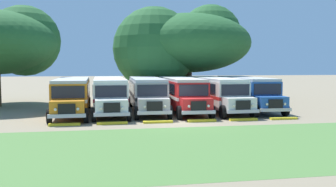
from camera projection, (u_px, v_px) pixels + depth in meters
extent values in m
plane|color=#84755B|center=(179.00, 122.00, 24.13)|extent=(220.00, 220.00, 0.00)
cube|color=#4C7538|center=(210.00, 146.00, 16.85)|extent=(80.00, 10.35, 0.01)
cube|color=orange|center=(73.00, 94.00, 28.43)|extent=(2.77, 9.27, 2.10)
cube|color=white|center=(73.00, 96.00, 28.44)|extent=(2.80, 9.29, 0.24)
cube|color=black|center=(89.00, 88.00, 28.93)|extent=(0.27, 8.00, 0.80)
cube|color=black|center=(57.00, 88.00, 28.43)|extent=(0.27, 8.00, 0.80)
cube|color=#B2B2B7|center=(72.00, 80.00, 28.33)|extent=(2.68, 9.17, 0.22)
cube|color=orange|center=(68.00, 108.00, 23.29)|extent=(2.24, 1.46, 1.05)
cube|color=black|center=(67.00, 109.00, 22.56)|extent=(1.10, 0.13, 0.70)
cube|color=#B7B7BC|center=(67.00, 116.00, 22.56)|extent=(2.40, 0.27, 0.24)
cube|color=black|center=(68.00, 92.00, 23.86)|extent=(2.20, 0.12, 0.84)
cube|color=white|center=(76.00, 91.00, 32.95)|extent=(0.90, 0.09, 1.30)
sphere|color=#EAE5C6|center=(78.00, 109.00, 22.66)|extent=(0.20, 0.20, 0.20)
sphere|color=#EAE5C6|center=(55.00, 110.00, 22.38)|extent=(0.20, 0.20, 0.20)
cylinder|color=black|center=(86.00, 115.00, 23.67)|extent=(0.31, 1.01, 1.00)
cylinder|color=black|center=(49.00, 116.00, 23.19)|extent=(0.31, 1.01, 1.00)
cylinder|color=black|center=(89.00, 103.00, 31.68)|extent=(0.31, 1.01, 1.00)
cylinder|color=black|center=(61.00, 103.00, 31.20)|extent=(0.31, 1.01, 1.00)
cube|color=silver|center=(109.00, 93.00, 29.14)|extent=(2.69, 9.25, 2.10)
cube|color=maroon|center=(109.00, 95.00, 29.15)|extent=(2.72, 9.27, 0.24)
cube|color=black|center=(124.00, 87.00, 29.64)|extent=(0.21, 8.00, 0.80)
cube|color=black|center=(94.00, 87.00, 29.15)|extent=(0.21, 8.00, 0.80)
cube|color=silver|center=(109.00, 80.00, 29.05)|extent=(2.61, 9.15, 0.22)
cube|color=silver|center=(111.00, 107.00, 24.00)|extent=(2.23, 1.45, 1.05)
cube|color=black|center=(112.00, 108.00, 23.27)|extent=(1.10, 0.12, 0.70)
cube|color=#B7B7BC|center=(112.00, 114.00, 23.27)|extent=(2.40, 0.25, 0.24)
cube|color=black|center=(111.00, 91.00, 24.57)|extent=(2.20, 0.11, 0.84)
cube|color=maroon|center=(108.00, 91.00, 33.67)|extent=(0.90, 0.08, 1.30)
sphere|color=#EAE5C6|center=(122.00, 108.00, 23.36)|extent=(0.20, 0.20, 0.20)
sphere|color=#EAE5C6|center=(101.00, 108.00, 23.09)|extent=(0.20, 0.20, 0.20)
cylinder|color=black|center=(129.00, 114.00, 24.37)|extent=(0.30, 1.01, 1.00)
cylinder|color=black|center=(94.00, 115.00, 23.91)|extent=(0.30, 1.01, 1.00)
cylinder|color=black|center=(122.00, 102.00, 32.39)|extent=(0.30, 1.01, 1.00)
cylinder|color=black|center=(95.00, 103.00, 31.93)|extent=(0.30, 1.01, 1.00)
cube|color=#9E9993|center=(146.00, 93.00, 30.03)|extent=(2.65, 9.24, 2.10)
cube|color=#282828|center=(146.00, 95.00, 30.05)|extent=(2.68, 9.26, 0.24)
cube|color=black|center=(161.00, 86.00, 30.49)|extent=(0.17, 8.00, 0.80)
cube|color=black|center=(131.00, 87.00, 30.09)|extent=(0.17, 8.00, 0.80)
cube|color=#B2B2B7|center=(146.00, 79.00, 29.94)|extent=(2.56, 9.14, 0.22)
cube|color=#9E9993|center=(153.00, 106.00, 24.86)|extent=(2.22, 1.43, 1.05)
cube|color=black|center=(155.00, 106.00, 24.13)|extent=(1.10, 0.12, 0.70)
cube|color=#B7B7BC|center=(155.00, 113.00, 24.12)|extent=(2.40, 0.24, 0.24)
cube|color=black|center=(152.00, 91.00, 25.44)|extent=(2.20, 0.09, 0.84)
cube|color=#282828|center=(142.00, 90.00, 34.59)|extent=(0.90, 0.07, 1.30)
sphere|color=#EAE5C6|center=(165.00, 106.00, 24.18)|extent=(0.20, 0.20, 0.20)
sphere|color=#EAE5C6|center=(145.00, 107.00, 23.97)|extent=(0.20, 0.20, 0.20)
cylinder|color=black|center=(170.00, 112.00, 25.18)|extent=(0.30, 1.00, 1.00)
cylinder|color=black|center=(136.00, 113.00, 24.81)|extent=(0.30, 1.00, 1.00)
cylinder|color=black|center=(156.00, 101.00, 33.26)|extent=(0.30, 1.00, 1.00)
cylinder|color=black|center=(131.00, 101.00, 32.89)|extent=(0.30, 1.00, 1.00)
cube|color=red|center=(181.00, 92.00, 30.22)|extent=(2.50, 9.20, 2.10)
cube|color=white|center=(181.00, 94.00, 30.23)|extent=(2.53, 9.22, 0.24)
cube|color=black|center=(194.00, 86.00, 30.69)|extent=(0.04, 8.00, 0.80)
cube|color=black|center=(166.00, 87.00, 30.26)|extent=(0.04, 8.00, 0.80)
cube|color=beige|center=(181.00, 79.00, 30.13)|extent=(2.42, 9.10, 0.22)
cube|color=red|center=(196.00, 105.00, 25.06)|extent=(2.20, 1.40, 1.05)
cube|color=black|center=(199.00, 106.00, 24.33)|extent=(1.10, 0.10, 0.70)
cube|color=#B7B7BC|center=(199.00, 112.00, 24.32)|extent=(2.40, 0.20, 0.24)
cube|color=black|center=(194.00, 90.00, 25.63)|extent=(2.20, 0.06, 0.84)
cube|color=white|center=(171.00, 90.00, 34.77)|extent=(0.90, 0.06, 1.30)
sphere|color=#EAE5C6|center=(209.00, 106.00, 24.40)|extent=(0.20, 0.20, 0.20)
sphere|color=#EAE5C6|center=(189.00, 106.00, 24.16)|extent=(0.20, 0.20, 0.20)
cylinder|color=black|center=(212.00, 112.00, 25.40)|extent=(0.28, 1.00, 1.00)
cylinder|color=black|center=(179.00, 113.00, 24.99)|extent=(0.28, 1.00, 1.00)
cylinder|color=black|center=(187.00, 101.00, 33.45)|extent=(0.28, 1.00, 1.00)
cylinder|color=black|center=(162.00, 101.00, 33.05)|extent=(0.28, 1.00, 1.00)
cube|color=silver|center=(215.00, 92.00, 30.65)|extent=(2.83, 9.28, 2.10)
cube|color=red|center=(215.00, 94.00, 30.67)|extent=(2.86, 9.30, 0.24)
cube|color=black|center=(227.00, 86.00, 31.17)|extent=(0.33, 8.00, 0.80)
cube|color=black|center=(200.00, 86.00, 30.65)|extent=(0.33, 8.00, 0.80)
cube|color=silver|center=(215.00, 79.00, 30.56)|extent=(2.74, 9.18, 0.22)
cube|color=silver|center=(239.00, 105.00, 25.53)|extent=(2.25, 1.48, 1.05)
cube|color=black|center=(243.00, 105.00, 24.80)|extent=(1.10, 0.14, 0.70)
cube|color=#B7B7BC|center=(243.00, 111.00, 24.80)|extent=(2.41, 0.29, 0.24)
cube|color=black|center=(236.00, 90.00, 26.10)|extent=(2.20, 0.14, 0.84)
cube|color=red|center=(199.00, 90.00, 35.17)|extent=(0.90, 0.09, 1.30)
sphere|color=#EAE5C6|center=(253.00, 105.00, 24.90)|extent=(0.20, 0.20, 0.20)
sphere|color=#EAE5C6|center=(234.00, 106.00, 24.61)|extent=(0.20, 0.20, 0.20)
cylinder|color=black|center=(253.00, 111.00, 25.91)|extent=(0.32, 1.01, 1.00)
cylinder|color=black|center=(223.00, 112.00, 25.42)|extent=(0.32, 1.01, 1.00)
cylinder|color=black|center=(216.00, 100.00, 33.91)|extent=(0.32, 1.01, 1.00)
cylinder|color=black|center=(192.00, 101.00, 33.42)|extent=(0.32, 1.01, 1.00)
cube|color=#23519E|center=(245.00, 91.00, 31.59)|extent=(2.66, 9.24, 2.10)
cube|color=silver|center=(245.00, 93.00, 31.60)|extent=(2.69, 9.26, 0.24)
cube|color=black|center=(257.00, 85.00, 32.04)|extent=(0.18, 8.00, 0.80)
cube|color=black|center=(231.00, 86.00, 31.65)|extent=(0.18, 8.00, 0.80)
cube|color=#B2B2B7|center=(245.00, 78.00, 31.49)|extent=(2.57, 9.14, 0.22)
cube|color=#23519E|center=(271.00, 103.00, 26.41)|extent=(2.22, 1.44, 1.05)
cube|color=black|center=(276.00, 104.00, 25.68)|extent=(1.10, 0.12, 0.70)
cube|color=#B7B7BC|center=(276.00, 110.00, 25.67)|extent=(2.40, 0.24, 0.24)
cube|color=black|center=(268.00, 89.00, 26.99)|extent=(2.20, 0.10, 0.84)
cube|color=silver|center=(229.00, 89.00, 36.14)|extent=(0.90, 0.08, 1.30)
sphere|color=#EAE5C6|center=(285.00, 104.00, 25.73)|extent=(0.20, 0.20, 0.20)
sphere|color=#EAE5C6|center=(267.00, 104.00, 25.52)|extent=(0.20, 0.20, 0.20)
cylinder|color=black|center=(285.00, 110.00, 26.73)|extent=(0.30, 1.00, 1.00)
cylinder|color=black|center=(255.00, 110.00, 26.36)|extent=(0.30, 1.00, 1.00)
cylinder|color=black|center=(245.00, 100.00, 34.81)|extent=(0.30, 1.00, 1.00)
cylinder|color=black|center=(222.00, 100.00, 34.44)|extent=(0.30, 1.00, 1.00)
cube|color=yellow|center=(65.00, 124.00, 22.54)|extent=(2.00, 0.36, 0.15)
cube|color=yellow|center=(112.00, 123.00, 23.06)|extent=(2.00, 0.36, 0.15)
cube|color=yellow|center=(158.00, 122.00, 23.57)|extent=(2.00, 0.36, 0.15)
cube|color=yellow|center=(202.00, 121.00, 24.09)|extent=(2.00, 0.36, 0.15)
cube|color=yellow|center=(243.00, 120.00, 24.61)|extent=(2.00, 0.36, 0.15)
cube|color=yellow|center=(284.00, 118.00, 25.13)|extent=(2.00, 0.36, 0.15)
cylinder|color=brown|center=(188.00, 82.00, 39.92)|extent=(0.80, 0.80, 3.91)
ellipsoid|color=#235628|center=(189.00, 43.00, 39.58)|extent=(13.86, 14.14, 6.57)
sphere|color=#235628|center=(210.00, 36.00, 41.19)|extent=(7.36, 7.36, 7.36)
sphere|color=#235628|center=(155.00, 49.00, 37.71)|extent=(8.94, 8.94, 8.94)
sphere|color=#235628|center=(181.00, 40.00, 43.38)|extent=(6.30, 6.30, 6.30)
sphere|color=#235628|center=(25.00, 41.00, 34.02)|extent=(6.82, 6.82, 6.82)
sphere|color=#235628|center=(6.00, 44.00, 36.32)|extent=(5.97, 5.97, 5.97)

